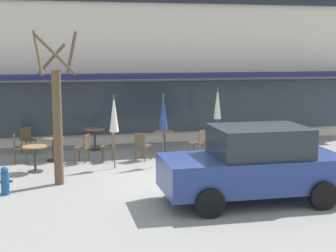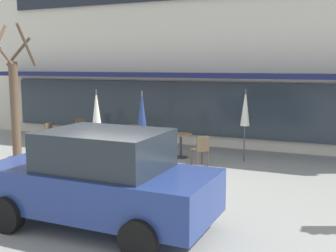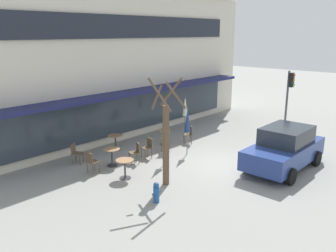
{
  "view_description": "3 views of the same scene",
  "coord_description": "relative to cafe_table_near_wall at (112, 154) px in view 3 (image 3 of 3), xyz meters",
  "views": [
    {
      "loc": [
        -3.21,
        -12.92,
        3.51
      ],
      "look_at": [
        0.23,
        2.68,
        1.12
      ],
      "focal_mm": 55.0,
      "sensor_mm": 36.0,
      "label": 1
    },
    {
      "loc": [
        5.32,
        -8.18,
        2.89
      ],
      "look_at": [
        0.35,
        2.9,
        1.13
      ],
      "focal_mm": 45.0,
      "sensor_mm": 36.0,
      "label": 2
    },
    {
      "loc": [
        -12.22,
        -7.72,
        5.48
      ],
      "look_at": [
        -0.19,
        3.1,
        1.2
      ],
      "focal_mm": 38.0,
      "sensor_mm": 36.0,
      "label": 3
    }
  ],
  "objects": [
    {
      "name": "cafe_table_near_wall",
      "position": [
        0.0,
        0.0,
        0.0
      ],
      "size": [
        0.7,
        0.7,
        0.76
      ],
      "color": "#333338",
      "rests_on": "ground"
    },
    {
      "name": "cafe_chair_4",
      "position": [
        4.64,
        -0.44,
        0.01
      ],
      "size": [
        0.56,
        0.56,
        0.89
      ],
      "color": "brown",
      "rests_on": "ground"
    },
    {
      "name": "ground_plane",
      "position": [
        3.31,
        -3.47,
        -0.52
      ],
      "size": [
        80.0,
        80.0,
        0.0
      ],
      "primitive_type": "plane",
      "color": "gray"
    },
    {
      "name": "cafe_chair_2",
      "position": [
        -1.07,
        -0.05,
        0.01
      ],
      "size": [
        0.42,
        0.42,
        0.89
      ],
      "color": "brown",
      "rests_on": "ground"
    },
    {
      "name": "cafe_chair_3",
      "position": [
        1.75,
        -0.39,
        0.01
      ],
      "size": [
        0.48,
        0.48,
        0.89
      ],
      "color": "brown",
      "rests_on": "ground"
    },
    {
      "name": "cafe_table_mid_patio",
      "position": [
        1.42,
        1.47,
        0.0
      ],
      "size": [
        0.7,
        0.7,
        0.76
      ],
      "color": "#333338",
      "rests_on": "ground"
    },
    {
      "name": "parked_sedan",
      "position": [
        4.54,
        -5.5,
        0.36
      ],
      "size": [
        4.2,
        2.02,
        1.76
      ],
      "color": "navy",
      "rests_on": "ground"
    },
    {
      "name": "cafe_table_by_tree",
      "position": [
        3.67,
        0.37,
        0.0
      ],
      "size": [
        0.7,
        0.7,
        0.76
      ],
      "color": "#333338",
      "rests_on": "ground"
    },
    {
      "name": "cafe_chair_1",
      "position": [
        0.93,
        -0.47,
        0.01
      ],
      "size": [
        0.54,
        0.54,
        0.89
      ],
      "color": "brown",
      "rests_on": "ground"
    },
    {
      "name": "patio_umbrella_corner_open",
      "position": [
        5.63,
        0.65,
        1.11
      ],
      "size": [
        0.28,
        0.28,
        2.2
      ],
      "color": "#4C4C51",
      "rests_on": "ground"
    },
    {
      "name": "cafe_table_streetside",
      "position": [
        -0.52,
        -1.41,
        0.0
      ],
      "size": [
        0.7,
        0.7,
        0.76
      ],
      "color": "#333338",
      "rests_on": "ground"
    },
    {
      "name": "street_tree",
      "position": [
        0.14,
        -2.96,
        1.28
      ],
      "size": [
        1.13,
        1.11,
        4.0
      ],
      "color": "brown",
      "rests_on": "ground"
    },
    {
      "name": "patio_umbrella_cream_folded",
      "position": [
        3.25,
        -1.43,
        1.11
      ],
      "size": [
        0.28,
        0.28,
        2.2
      ],
      "color": "#4C4C51",
      "rests_on": "ground"
    },
    {
      "name": "building_facade",
      "position": [
        3.31,
        6.5,
        3.47
      ],
      "size": [
        19.98,
        9.1,
        7.97
      ],
      "color": "beige",
      "rests_on": "ground"
    },
    {
      "name": "patio_umbrella_green_folded",
      "position": [
        1.78,
        -1.44,
        1.11
      ],
      "size": [
        0.28,
        0.28,
        2.2
      ],
      "color": "#4C4C51",
      "rests_on": "ground"
    },
    {
      "name": "cafe_chair_5",
      "position": [
        -0.86,
        1.36,
        0.01
      ],
      "size": [
        0.55,
        0.55,
        0.89
      ],
      "color": "brown",
      "rests_on": "ground"
    },
    {
      "name": "traffic_light_pole",
      "position": [
        10.41,
        -3.01,
        1.78
      ],
      "size": [
        0.26,
        0.44,
        3.4
      ],
      "color": "#47474C",
      "rests_on": "ground"
    },
    {
      "name": "fire_hydrant",
      "position": [
        -1.15,
        -3.69,
        -0.16
      ],
      "size": [
        0.36,
        0.2,
        0.71
      ],
      "color": "#1E4C8C",
      "rests_on": "ground"
    },
    {
      "name": "cafe_chair_0",
      "position": [
        2.75,
        -0.53,
        0.01
      ],
      "size": [
        0.57,
        0.57,
        0.89
      ],
      "color": "brown",
      "rests_on": "ground"
    }
  ]
}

